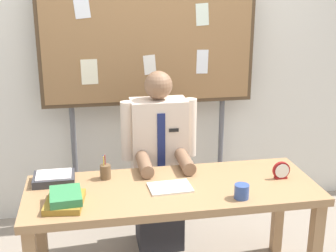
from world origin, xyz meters
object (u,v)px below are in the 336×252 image
object	(u,v)px
desk	(173,199)
desk_clock	(281,171)
book_stack	(65,199)
person	(159,169)
open_notebook	(170,187)
bulletin_board	(149,42)
paper_tray	(54,178)
pen_holder	(105,172)
coffee_mug	(242,191)

from	to	relation	value
desk	desk_clock	world-z (taller)	desk_clock
book_stack	person	bearing A→B (deg)	45.37
open_notebook	person	bearing A→B (deg)	87.91
bulletin_board	paper_tray	distance (m)	1.31
person	pen_holder	distance (m)	0.54
open_notebook	bulletin_board	bearing A→B (deg)	88.87
person	desk_clock	distance (m)	0.91
bulletin_board	pen_holder	bearing A→B (deg)	-117.30
person	book_stack	bearing A→B (deg)	-134.63
desk	open_notebook	distance (m)	0.10
desk	paper_tray	xyz separation A→B (m)	(-0.74, 0.20, 0.12)
desk	paper_tray	world-z (taller)	paper_tray
bulletin_board	desk_clock	world-z (taller)	bulletin_board
coffee_mug	book_stack	bearing A→B (deg)	174.69
coffee_mug	open_notebook	bearing A→B (deg)	151.73
coffee_mug	paper_tray	bearing A→B (deg)	158.63
coffee_mug	bulletin_board	bearing A→B (deg)	106.94
desk	pen_holder	xyz separation A→B (m)	(-0.41, 0.20, 0.14)
bulletin_board	book_stack	xyz separation A→B (m)	(-0.66, -1.13, -0.74)
bulletin_board	paper_tray	bearing A→B (deg)	-132.98
person	paper_tray	xyz separation A→B (m)	(-0.74, -0.33, 0.12)
book_stack	desk	bearing A→B (deg)	11.67
paper_tray	bulletin_board	bearing A→B (deg)	47.02
pen_holder	paper_tray	bearing A→B (deg)	179.94
book_stack	coffee_mug	xyz separation A→B (m)	(1.03, -0.10, 0.01)
open_notebook	desk_clock	xyz separation A→B (m)	(0.74, 0.02, 0.05)
open_notebook	coffee_mug	distance (m)	0.45
person	bulletin_board	distance (m)	0.99
pen_holder	paper_tray	xyz separation A→B (m)	(-0.33, 0.00, -0.02)
desk	desk_clock	size ratio (longest dim) A/B	15.95
person	coffee_mug	world-z (taller)	person
bulletin_board	paper_tray	world-z (taller)	bulletin_board
person	book_stack	size ratio (longest dim) A/B	4.54
book_stack	paper_tray	bearing A→B (deg)	103.36
desk	coffee_mug	distance (m)	0.46
paper_tray	person	bearing A→B (deg)	23.88
person	coffee_mug	bearing A→B (deg)	-63.88
desk	paper_tray	distance (m)	0.77
person	open_notebook	distance (m)	0.56
book_stack	open_notebook	world-z (taller)	book_stack
desk_clock	pen_holder	xyz separation A→B (m)	(-1.13, 0.21, -0.00)
book_stack	desk_clock	size ratio (longest dim) A/B	2.62
book_stack	bulletin_board	bearing A→B (deg)	59.84
coffee_mug	pen_holder	xyz separation A→B (m)	(-0.78, 0.43, 0.01)
person	pen_holder	xyz separation A→B (m)	(-0.41, -0.33, 0.15)
bulletin_board	desk_clock	distance (m)	1.43
bulletin_board	book_stack	world-z (taller)	bulletin_board
book_stack	paper_tray	size ratio (longest dim) A/B	1.16
person	coffee_mug	distance (m)	0.86
book_stack	desk_clock	bearing A→B (deg)	5.45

